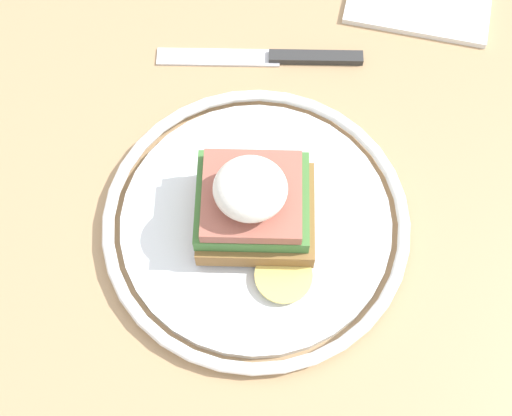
% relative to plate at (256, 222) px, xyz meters
% --- Properties ---
extents(ground_plane, '(6.00, 6.00, 0.00)m').
position_rel_plate_xyz_m(ground_plane, '(0.04, -0.03, -0.78)').
color(ground_plane, '#B2ADA3').
extents(dining_table, '(1.11, 0.90, 0.77)m').
position_rel_plate_xyz_m(dining_table, '(0.04, -0.03, -0.11)').
color(dining_table, tan).
rests_on(dining_table, ground_plane).
extents(plate, '(0.25, 0.25, 0.02)m').
position_rel_plate_xyz_m(plate, '(0.00, 0.00, 0.00)').
color(plate, silver).
rests_on(plate, dining_table).
extents(sandwich, '(0.11, 0.09, 0.08)m').
position_rel_plate_xyz_m(sandwich, '(-0.00, 0.00, 0.04)').
color(sandwich, olive).
rests_on(sandwich, plate).
extents(knife, '(0.02, 0.19, 0.01)m').
position_rel_plate_xyz_m(knife, '(0.17, -0.01, -0.01)').
color(knife, '#2D2D2D').
rests_on(knife, dining_table).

